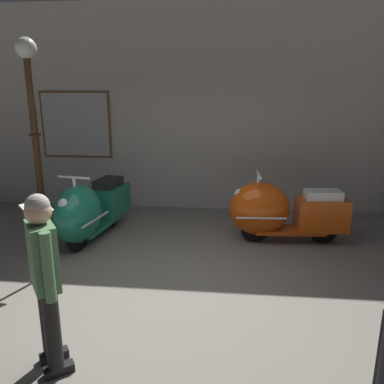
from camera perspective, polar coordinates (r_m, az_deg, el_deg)
name	(u,v)px	position (r m, az deg, el deg)	size (l,w,h in m)	color
ground_plane	(176,297)	(4.53, -2.39, -15.20)	(60.00, 60.00, 0.00)	slate
showroom_back_wall	(207,110)	(7.37, 2.30, 12.05)	(18.00, 0.63, 3.80)	#ADA89E
scooter_0	(89,210)	(6.04, -15.06, -2.64)	(0.80, 1.86, 1.10)	black
scooter_1	(278,211)	(5.97, 12.62, -2.81)	(1.79, 0.62, 1.08)	black
lamppost	(34,121)	(6.58, -22.40, 9.63)	(0.32, 0.32, 3.03)	#472D19
visitor_0	(45,272)	(3.31, -20.97, -11.02)	(0.37, 0.43, 1.52)	black
info_stanchion	(41,247)	(5.12, -21.47, -7.64)	(0.36, 0.39, 0.96)	#333338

